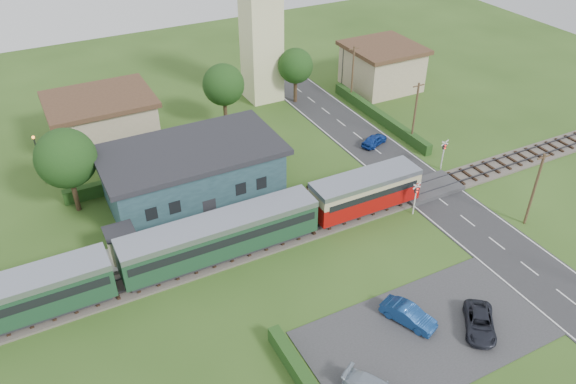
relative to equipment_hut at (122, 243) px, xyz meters
name	(u,v)px	position (x,y,z in m)	size (l,w,h in m)	color
ground	(350,232)	(18.00, -5.20, -1.75)	(120.00, 120.00, 0.00)	#2D4C19
railway_track	(338,218)	(18.00, -3.20, -1.64)	(76.00, 3.20, 0.49)	#4C443D
road	(441,201)	(28.00, -5.20, -1.72)	(6.00, 70.00, 0.05)	#28282B
car_park	(426,334)	(16.50, -17.20, -1.71)	(17.00, 9.00, 0.08)	#333335
crossing_deck	(428,188)	(28.00, -3.20, -1.52)	(6.20, 3.40, 0.45)	#333335
platform	(218,230)	(8.00, 0.00, -1.52)	(30.00, 3.00, 0.45)	gray
equipment_hut	(122,243)	(0.00, 0.00, 0.00)	(2.30, 2.30, 2.55)	beige
station_building	(193,173)	(8.00, 5.79, 0.95)	(16.00, 9.00, 5.30)	#223C43
train	(182,248)	(3.93, -3.20, 0.43)	(43.20, 2.90, 3.40)	#232328
church_tower	(261,16)	(23.00, 22.80, 8.48)	(6.00, 6.00, 17.60)	beige
house_west	(103,121)	(3.00, 19.80, 1.04)	(10.80, 8.80, 5.50)	tan
house_east	(382,66)	(38.00, 18.80, 1.05)	(8.80, 8.80, 5.50)	tan
hedge_carpark	(305,382)	(7.00, -17.20, -1.15)	(0.80, 9.00, 1.20)	#193814
hedge_roadside	(379,116)	(32.20, 10.80, -1.15)	(0.80, 18.00, 1.20)	#193814
hedge_station	(179,169)	(8.00, 10.30, -1.10)	(22.00, 0.80, 1.30)	#193814
tree_a	(66,158)	(-2.00, 8.80, 3.63)	(5.20, 5.20, 8.00)	#332316
tree_b	(223,85)	(16.00, 17.80, 3.27)	(4.60, 4.60, 7.34)	#332316
tree_c	(296,66)	(26.00, 19.80, 2.91)	(4.20, 4.20, 6.78)	#332316
utility_pole_b	(534,189)	(32.20, -11.20, 1.88)	(1.40, 0.22, 7.00)	#473321
utility_pole_c	(415,113)	(32.20, 4.80, 1.88)	(1.40, 0.22, 7.00)	#473321
utility_pole_d	(353,73)	(32.20, 16.80, 1.88)	(1.40, 0.22, 7.00)	#473321
crossing_signal_near	(416,194)	(24.40, -5.61, 0.39)	(0.84, 0.28, 3.28)	silver
crossing_signal_far	(444,150)	(31.60, -0.81, 0.39)	(0.84, 0.28, 3.28)	silver
streetlamp_west	(39,156)	(-4.00, 14.80, 1.29)	(0.30, 0.30, 5.15)	#3F3F47
streetlamp_east	(343,62)	(34.00, 21.80, 1.29)	(0.30, 0.30, 5.15)	#3F3F47
car_on_road	(374,140)	(28.43, 6.31, -1.12)	(1.37, 3.40, 1.16)	navy
car_park_blue	(408,315)	(16.04, -15.74, -1.01)	(1.39, 4.00, 1.32)	navy
car_park_dark	(480,323)	(20.00, -18.56, -1.09)	(1.93, 4.18, 1.16)	black
pedestrian_near	(307,193)	(16.67, -0.03, -0.46)	(0.61, 0.40, 1.67)	gray
pedestrian_far	(156,239)	(2.66, -0.10, -0.53)	(0.74, 0.58, 1.53)	gray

